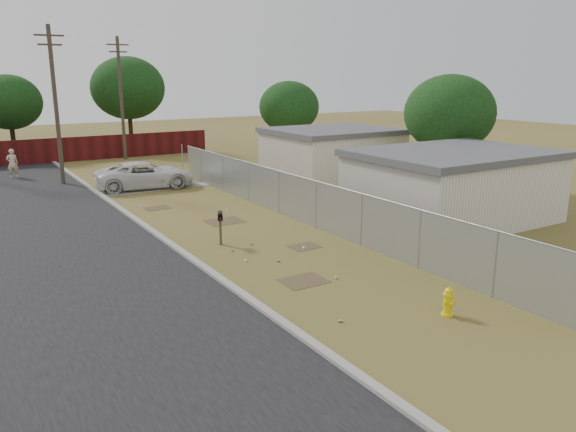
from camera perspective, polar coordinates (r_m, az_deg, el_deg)
ground at (r=22.13m, az=-3.80°, el=-2.32°), size 120.00×120.00×0.00m
street at (r=27.72m, az=-24.41°, el=-0.16°), size 15.10×60.00×0.12m
chainlink_fence at (r=24.32m, az=1.52°, el=1.16°), size 0.10×27.06×2.02m
privacy_fence at (r=44.27m, az=-26.63°, el=5.70°), size 30.00×0.12×1.80m
utility_poles at (r=39.96m, az=-23.23°, el=10.78°), size 12.60×8.24×9.00m
houses at (r=29.77m, az=9.94°, el=4.85°), size 9.30×17.24×3.10m
horizon_trees at (r=43.70m, az=-17.91°, el=11.34°), size 33.32×31.94×7.78m
fire_hydrant at (r=15.71m, az=15.96°, el=-8.40°), size 0.37×0.37×0.82m
mailbox at (r=21.21m, az=-6.90°, el=-0.29°), size 0.38×0.54×1.28m
pickup_truck at (r=32.83m, az=-14.30°, el=4.06°), size 5.73×3.15×1.52m
pedestrian at (r=39.08m, az=-26.21°, el=4.82°), size 0.66×0.44×1.82m
scattered_litter at (r=20.08m, az=-1.67°, el=-3.91°), size 2.99×12.84×0.07m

